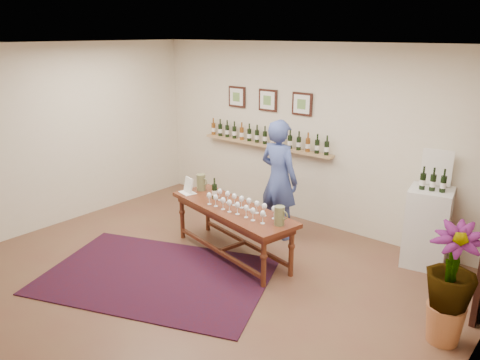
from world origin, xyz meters
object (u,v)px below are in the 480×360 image
Objects in this scene: display_pedestal at (427,227)px; person at (279,180)px; potted_plant at (450,285)px; tasting_table at (232,214)px.

person reaches higher than display_pedestal.
potted_plant reaches higher than display_pedestal.
potted_plant is at bearing -64.72° from display_pedestal.
display_pedestal is (2.11, 1.42, -0.08)m from tasting_table.
person reaches higher than tasting_table.
tasting_table is at bearing 178.14° from potted_plant.
display_pedestal is 2.10m from person.
person is (0.10, 0.93, 0.28)m from tasting_table.
potted_plant is at bearing 10.14° from tasting_table.
person is at bearing 95.62° from tasting_table.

